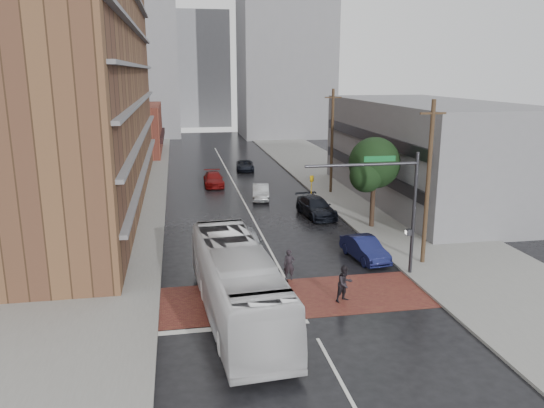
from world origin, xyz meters
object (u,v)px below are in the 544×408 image
object	(u,v)px
car_travel_a	(246,242)
car_parked_near	(365,249)
pedestrian_b	(345,284)
car_travel_b	(261,192)
pedestrian_a	(289,265)
car_travel_c	(214,179)
transit_bus	(237,283)
car_parked_mid	(316,207)
suv_travel	(245,166)
car_parked_far	(309,203)

from	to	relation	value
car_travel_a	car_parked_near	distance (m)	7.59
pedestrian_b	car_travel_b	world-z (taller)	pedestrian_b
pedestrian_a	car_travel_a	world-z (taller)	pedestrian_a
car_travel_c	pedestrian_b	bearing A→B (deg)	-81.17
transit_bus	car_parked_mid	size ratio (longest dim) A/B	2.38
car_travel_c	car_parked_mid	bearing A→B (deg)	-61.21
transit_bus	car_parked_mid	bearing A→B (deg)	59.81
suv_travel	pedestrian_a	bearing A→B (deg)	-87.81
pedestrian_a	car_travel_a	size ratio (longest dim) A/B	0.36
pedestrian_a	car_parked_mid	distance (m)	13.93
pedestrian_a	suv_travel	xyz separation A→B (m)	(1.97, 34.61, -0.28)
pedestrian_b	car_travel_b	bearing A→B (deg)	69.36
suv_travel	car_travel_c	bearing A→B (deg)	-112.79
car_travel_a	car_travel_b	bearing A→B (deg)	74.13
pedestrian_a	pedestrian_b	world-z (taller)	pedestrian_b
transit_bus	car_parked_mid	distance (m)	19.24
car_parked_mid	car_travel_c	bearing A→B (deg)	112.35
car_parked_near	car_travel_b	bearing A→B (deg)	94.84
suv_travel	car_parked_near	distance (m)	32.36
car_parked_mid	pedestrian_b	bearing A→B (deg)	-106.07
suv_travel	car_parked_mid	bearing A→B (deg)	-76.53
pedestrian_a	car_parked_mid	world-z (taller)	pedestrian_a
pedestrian_a	pedestrian_b	distance (m)	4.03
suv_travel	car_parked_far	xyz separation A→B (m)	(3.05, -19.44, 0.00)
pedestrian_b	car_travel_a	distance (m)	9.09
pedestrian_a	pedestrian_b	size ratio (longest dim) A/B	0.93
car_travel_b	car_travel_c	distance (m)	7.90
car_travel_c	car_travel_a	bearing A→B (deg)	-88.44
transit_bus	car_travel_b	xyz separation A→B (m)	(4.91, 23.88, -1.05)
car_parked_far	suv_travel	bearing A→B (deg)	94.79
suv_travel	car_parked_near	xyz separation A→B (m)	(3.42, -32.17, 0.10)
car_travel_a	car_travel_c	size ratio (longest dim) A/B	1.01
pedestrian_b	car_parked_near	world-z (taller)	pedestrian_b
pedestrian_a	car_travel_c	distance (m)	26.62
pedestrian_b	car_parked_far	bearing A→B (deg)	58.94
transit_bus	pedestrian_b	xyz separation A→B (m)	(5.63, 0.89, -0.79)
car_travel_c	car_travel_b	bearing A→B (deg)	-60.62
car_parked_mid	car_parked_far	xyz separation A→B (m)	(0.00, 2.16, -0.15)
car_parked_mid	suv_travel	bearing A→B (deg)	91.69
suv_travel	car_parked_mid	world-z (taller)	car_parked_mid
transit_bus	car_travel_a	world-z (taller)	transit_bus
car_parked_near	car_travel_a	bearing A→B (deg)	154.06
transit_bus	car_travel_c	xyz separation A→B (m)	(1.05, 30.77, -1.05)
car_parked_far	car_parked_near	bearing A→B (deg)	-92.45
car_travel_b	car_parked_far	xyz separation A→B (m)	(3.53, -4.46, -0.08)
pedestrian_a	suv_travel	size ratio (longest dim) A/B	0.40
pedestrian_a	car_travel_c	bearing A→B (deg)	104.92
pedestrian_b	car_travel_c	size ratio (longest dim) A/B	0.40
car_travel_a	car_parked_mid	size ratio (longest dim) A/B	0.93
suv_travel	pedestrian_b	bearing A→B (deg)	-84.20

